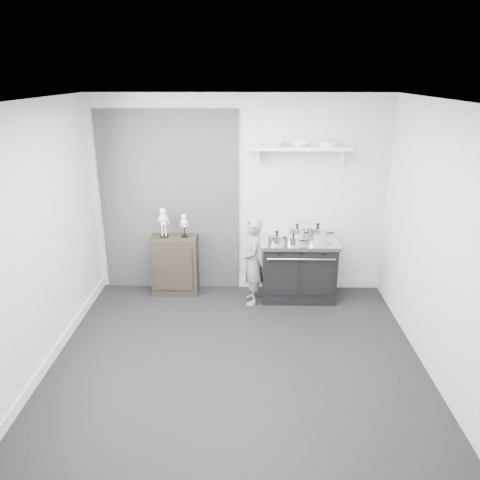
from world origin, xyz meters
name	(u,v)px	position (x,y,z in m)	size (l,w,h in m)	color
ground	(236,356)	(0.00, 0.00, 0.00)	(4.00, 4.00, 0.00)	black
room_shell	(227,209)	(-0.09, 0.15, 1.64)	(4.02, 3.62, 2.71)	#BBBBB8
wall_shelf	(301,149)	(0.80, 1.68, 2.01)	(1.30, 0.26, 0.24)	silver
stove	(298,269)	(0.81, 1.48, 0.42)	(1.03, 0.64, 0.83)	black
side_cabinet	(175,264)	(-0.89, 1.61, 0.41)	(0.63, 0.37, 0.82)	black
child	(252,261)	(0.18, 1.30, 0.59)	(0.43, 0.28, 1.18)	gray
pot_front_left	(277,238)	(0.50, 1.36, 0.89)	(0.33, 0.24, 0.17)	silver
pot_back_left	(297,232)	(0.78, 1.58, 0.91)	(0.32, 0.23, 0.20)	silver
pot_back_right	(317,232)	(1.06, 1.56, 0.91)	(0.36, 0.28, 0.22)	silver
pot_front_center	(293,240)	(0.71, 1.31, 0.89)	(0.28, 0.19, 0.15)	silver
skeleton_full	(163,220)	(-1.02, 1.61, 1.06)	(0.13, 0.08, 0.47)	white
skeleton_torso	(184,224)	(-0.74, 1.61, 1.00)	(0.10, 0.07, 0.37)	white
bowl_large	(272,143)	(0.43, 1.67, 2.08)	(0.31, 0.31, 0.08)	white
bowl_small	(300,144)	(0.78, 1.67, 2.08)	(0.24, 0.24, 0.07)	white
plate_stack	(328,144)	(1.15, 1.67, 2.07)	(0.24, 0.24, 0.06)	silver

